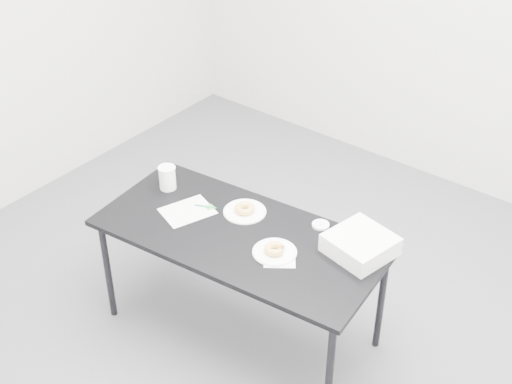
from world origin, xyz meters
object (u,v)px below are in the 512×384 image
Objects in this scene: bakery_box at (360,245)px; plate_far at (245,212)px; scorecard at (187,211)px; coffee_cup at (167,178)px; pen at (205,206)px; donut_near at (275,249)px; plate_near at (275,252)px; donut_far at (245,208)px; table at (240,241)px.

plate_far is at bearing -160.62° from bakery_box.
coffee_cup is at bearing 177.65° from scorecard.
pen is 1.18× the size of donut_near.
pen is at bearing -2.39° from coffee_cup.
scorecard is 0.10m from pen.
plate_near is 0.81m from coffee_cup.
donut_far reaches higher than plate_far.
plate_far is at bearing 9.88° from coffee_cup.
plate_near is at bearing 0.00° from donut_near.
bakery_box is at bearing 7.47° from donut_far.
pen is 0.88× the size of coffee_cup.
bakery_box reaches higher than donut_near.
coffee_cup is (-0.48, -0.08, 0.04)m from donut_far.
plate_far is 0.49m from coffee_cup.
table is at bearing 24.52° from scorecard.
donut_far is 0.78× the size of coffee_cup.
coffee_cup reaches higher than plate_near.
scorecard is 2.15× the size of pen.
coffee_cup is at bearing 173.47° from plate_near.
plate_near is at bearing -28.14° from plate_far.
scorecard is at bearing -143.47° from plate_far.
donut_far reaches higher than plate_near.
scorecard is 0.57m from donut_near.
donut_near reaches higher than plate_far.
coffee_cup reaches higher than donut_near.
table is 7.05× the size of plate_near.
coffee_cup is at bearing -170.12° from plate_far.
scorecard is 1.19× the size of plate_near.
coffee_cup is (-0.57, 0.07, 0.12)m from table.
coffee_cup is 1.14m from bakery_box.
pen reaches higher than plate_far.
table is 0.25m from donut_near.
pen is 0.53m from donut_near.
donut_far is at bearing 151.86° from donut_near.
pen reaches higher than plate_near.
plate_near reaches higher than table.
scorecard is 0.93m from bakery_box.
bakery_box is (0.65, 0.09, 0.02)m from donut_far.
coffee_cup reaches higher than pen.
donut_near is (0.57, 0.01, 0.02)m from scorecard.
bakery_box is (0.32, 0.26, 0.02)m from donut_near.
scorecard is (-0.34, -0.02, 0.05)m from table.
donut_near is at bearing -10.41° from table.
pen is 0.42× the size of bakery_box.
plate_far is 0.02m from donut_far.
bakery_box is (0.32, 0.26, 0.04)m from plate_near.
coffee_cup is at bearing 154.92° from pen.
scorecard is 0.26m from coffee_cup.
bakery_box is at bearing 38.77° from plate_near.
plate_near is at bearing -28.14° from donut_far.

